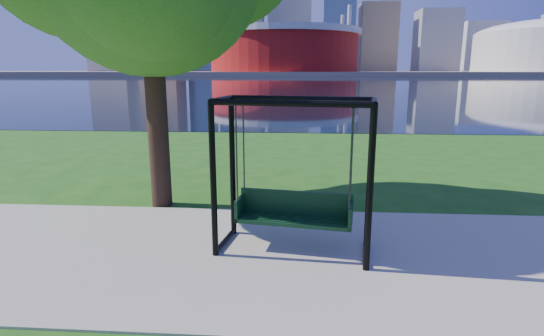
# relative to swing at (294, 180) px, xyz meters

# --- Properties ---
(ground) EXTENTS (900.00, 900.00, 0.00)m
(ground) POSITION_rel_swing_xyz_m (-0.15, 0.29, -1.10)
(ground) COLOR #1E5114
(ground) RESTS_ON ground
(path) EXTENTS (120.00, 4.00, 0.03)m
(path) POSITION_rel_swing_xyz_m (-0.15, -0.21, -1.09)
(path) COLOR #9E937F
(path) RESTS_ON ground
(river) EXTENTS (900.00, 180.00, 0.02)m
(river) POSITION_rel_swing_xyz_m (-0.15, 102.29, -1.09)
(river) COLOR black
(river) RESTS_ON ground
(far_bank) EXTENTS (900.00, 228.00, 2.00)m
(far_bank) POSITION_rel_swing_xyz_m (-0.15, 306.29, -0.10)
(far_bank) COLOR #937F60
(far_bank) RESTS_ON ground
(stadium) EXTENTS (83.00, 83.00, 32.00)m
(stadium) POSITION_rel_swing_xyz_m (-10.15, 235.29, 13.12)
(stadium) COLOR maroon
(stadium) RESTS_ON far_bank
(skyline) EXTENTS (392.00, 66.00, 96.50)m
(skyline) POSITION_rel_swing_xyz_m (-4.41, 319.68, 34.78)
(skyline) COLOR gray
(skyline) RESTS_ON far_bank
(swing) EXTENTS (2.35, 1.29, 2.28)m
(swing) POSITION_rel_swing_xyz_m (0.00, 0.00, 0.00)
(swing) COLOR black
(swing) RESTS_ON ground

